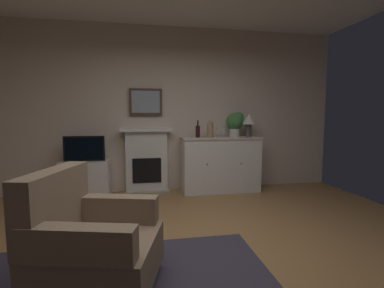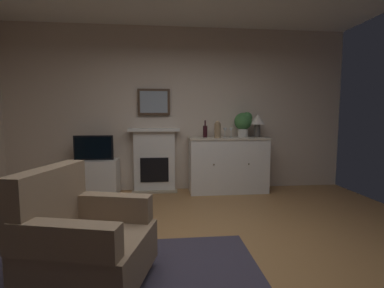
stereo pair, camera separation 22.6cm
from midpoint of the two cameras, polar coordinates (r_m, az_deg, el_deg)
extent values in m
cube|color=#9E7042|center=(2.72, -0.69, -24.03)|extent=(5.99, 5.17, 0.10)
cube|color=beige|center=(4.90, -5.65, 7.05)|extent=(5.99, 0.06, 2.84)
cube|color=white|center=(4.83, -10.70, -3.64)|extent=(0.70, 0.18, 1.05)
cube|color=tan|center=(4.84, -10.60, -9.80)|extent=(0.77, 0.20, 0.03)
cube|color=black|center=(4.76, -10.68, -5.43)|extent=(0.48, 0.02, 0.42)
cube|color=white|center=(4.74, -10.82, 2.87)|extent=(0.87, 0.27, 0.05)
cube|color=#473323|center=(4.81, -10.92, 8.58)|extent=(0.55, 0.03, 0.45)
cube|color=#8C99A8|center=(4.80, -10.92, 8.59)|extent=(0.47, 0.01, 0.37)
cube|color=white|center=(4.81, 4.58, -4.39)|extent=(1.33, 0.45, 0.92)
cube|color=beige|center=(4.75, 4.62, 1.24)|extent=(1.36, 0.48, 0.03)
sphere|color=brown|center=(4.51, 1.74, -4.25)|extent=(0.02, 0.02, 0.02)
sphere|color=brown|center=(4.66, 8.81, -3.99)|extent=(0.02, 0.02, 0.02)
cylinder|color=#4C4742|center=(4.90, 10.37, 2.77)|extent=(0.10, 0.10, 0.22)
cone|color=silver|center=(4.89, 10.41, 5.11)|extent=(0.26, 0.26, 0.18)
cylinder|color=#331419|center=(4.68, -0.17, 2.61)|extent=(0.08, 0.08, 0.20)
cylinder|color=#331419|center=(4.68, -0.17, 4.38)|extent=(0.03, 0.03, 0.09)
cylinder|color=silver|center=(4.72, 3.90, 1.43)|extent=(0.06, 0.06, 0.00)
cylinder|color=silver|center=(4.71, 3.90, 2.01)|extent=(0.01, 0.01, 0.09)
cone|color=silver|center=(4.71, 3.91, 2.98)|extent=(0.07, 0.07, 0.07)
cylinder|color=silver|center=(4.75, 5.17, 1.45)|extent=(0.06, 0.06, 0.00)
cylinder|color=silver|center=(4.75, 5.18, 2.02)|extent=(0.01, 0.01, 0.09)
cone|color=silver|center=(4.74, 5.18, 2.99)|extent=(0.07, 0.07, 0.07)
cylinder|color=#9E7F5B|center=(4.65, 2.41, 2.83)|extent=(0.11, 0.11, 0.24)
sphere|color=#9E7F5B|center=(4.64, 2.42, 4.30)|extent=(0.08, 0.08, 0.08)
cube|color=white|center=(4.82, -22.43, -6.75)|extent=(0.75, 0.42, 0.60)
cube|color=black|center=(4.72, -22.71, -0.89)|extent=(0.62, 0.06, 0.40)
cube|color=black|center=(4.69, -22.80, -0.93)|extent=(0.57, 0.01, 0.35)
cylinder|color=beige|center=(4.87, 7.51, 2.32)|extent=(0.18, 0.18, 0.14)
sphere|color=#3D753D|center=(4.86, 7.54, 4.68)|extent=(0.30, 0.30, 0.30)
sphere|color=#3D753D|center=(4.85, 8.34, 5.49)|extent=(0.18, 0.18, 0.18)
cube|color=#8C7259|center=(2.32, -21.33, -21.40)|extent=(0.96, 0.93, 0.32)
cube|color=#8C7259|center=(2.32, -29.23, -10.79)|extent=(0.34, 0.78, 0.50)
cube|color=#8C7259|center=(1.95, -25.86, -18.21)|extent=(0.73, 0.31, 0.22)
cube|color=#8C7259|center=(2.48, -18.34, -12.67)|extent=(0.73, 0.31, 0.22)
cylinder|color=#473323|center=(2.57, -10.32, -23.46)|extent=(0.05, 0.05, 0.10)
cylinder|color=#473323|center=(2.81, -24.92, -21.32)|extent=(0.05, 0.05, 0.10)
camera|label=1|loc=(0.11, -92.14, -0.21)|focal=25.73mm
camera|label=2|loc=(0.11, 87.86, 0.21)|focal=25.73mm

